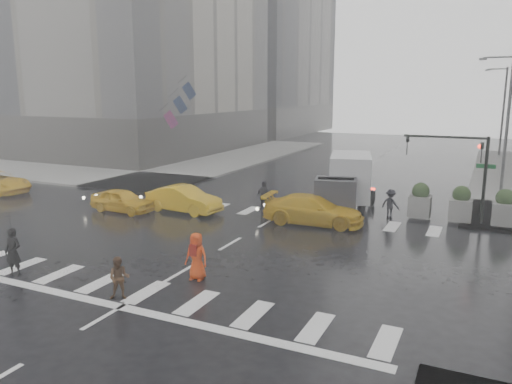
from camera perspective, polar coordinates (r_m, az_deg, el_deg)
The scene contains 20 objects.
ground at distance 22.32m, azimuth -2.96°, elevation -5.93°, with size 120.00×120.00×0.00m, color black.
sidewalk_nw at distance 47.26m, azimuth -13.89°, elevation 3.15°, with size 35.00×35.00×0.15m, color slate.
building_nw_far at distance 85.43m, azimuth -2.52°, elevation 20.62°, with size 26.05×26.05×44.00m.
road_markings at distance 22.32m, azimuth -2.96°, elevation -5.92°, with size 18.00×48.00×0.01m, color silver, non-canonical shape.
traffic_signal_pole at distance 27.00m, azimuth 22.72°, elevation 3.24°, with size 4.45×0.42×4.50m.
street_lamp_near at distance 36.79m, azimuth 26.65°, elevation 7.61°, with size 2.15×0.22×9.00m.
street_lamp_far at distance 56.78m, azimuth 26.31°, elevation 8.60°, with size 2.15×0.22×9.00m.
planter_west at distance 27.72m, azimuth 18.25°, elevation -0.95°, with size 1.10×1.10×1.80m.
planter_mid at distance 27.57m, azimuth 22.37°, elevation -1.31°, with size 1.10×1.10×1.80m.
planter_east at distance 27.56m, azimuth 26.51°, elevation -1.66°, with size 1.10×1.10×1.80m.
flag_cluster at distance 44.97m, azimuth -8.97°, elevation 10.06°, with size 2.87×3.06×4.69m.
pedestrian_black at distance 20.19m, azimuth -26.18°, elevation -4.37°, with size 1.13×1.15×2.43m.
pedestrian_brown at distance 17.02m, azimuth -15.37°, elevation -9.47°, with size 0.69×0.54×1.43m, color #452C18.
pedestrian_orange at distance 18.12m, azimuth -6.82°, elevation -7.30°, with size 0.89×0.61×1.73m.
pedestrian_far_a at distance 27.73m, azimuth 0.94°, elevation -0.55°, with size 1.04×0.63×1.77m, color black.
pedestrian_far_b at distance 27.39m, azimuth 15.12°, elevation -1.32°, with size 1.02×0.56×1.58m, color black.
taxi_front at distance 28.92m, azimuth -15.04°, elevation -0.94°, with size 1.52×3.79×1.29m, color #E1A90B.
taxi_mid at distance 28.15m, azimuth -8.26°, elevation -0.82°, with size 1.54×4.42×1.46m, color #E1A90B.
taxi_rear at distance 25.51m, azimuth 6.57°, elevation -2.04°, with size 2.08×4.51×1.48m, color #E1A90B.
box_truck at distance 28.32m, azimuth 10.30°, elevation 1.13°, with size 2.21×5.89×3.13m.
Camera 1 is at (10.10, -18.74, 6.70)m, focal length 35.00 mm.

